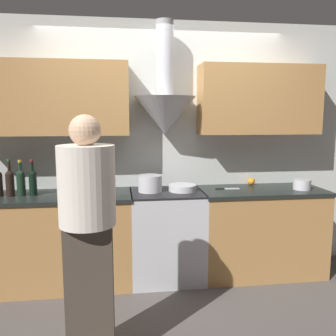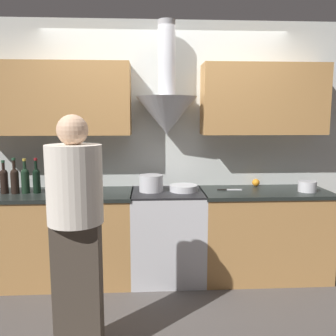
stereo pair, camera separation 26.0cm
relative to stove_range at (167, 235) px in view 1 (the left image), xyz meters
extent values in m
plane|color=#4C4744|center=(0.00, -0.35, -0.45)|extent=(12.00, 12.00, 0.00)
cube|color=silver|center=(0.00, 0.33, 0.85)|extent=(8.40, 0.06, 2.60)
cone|color=silver|center=(0.00, 0.13, 1.19)|extent=(0.61, 0.61, 0.37)
cylinder|color=silver|center=(0.00, 0.13, 1.74)|extent=(0.17, 0.17, 0.72)
cube|color=#B27F47|center=(-1.10, 0.15, 1.35)|extent=(1.49, 0.32, 0.70)
cube|color=#B27F47|center=(0.98, 0.15, 1.35)|extent=(1.25, 0.32, 0.70)
cube|color=#B27F47|center=(-1.10, 0.00, -0.02)|extent=(1.49, 0.60, 0.86)
cube|color=black|center=(-1.10, 0.00, 0.43)|extent=(1.52, 0.62, 0.03)
cube|color=#B27F47|center=(0.98, 0.00, -0.02)|extent=(1.25, 0.60, 0.86)
cube|color=black|center=(0.98, 0.00, 0.43)|extent=(1.27, 0.62, 0.03)
cube|color=silver|center=(0.00, 0.00, -0.01)|extent=(0.72, 0.60, 0.88)
cube|color=black|center=(0.00, -0.30, -0.05)|extent=(0.50, 0.01, 0.39)
cube|color=black|center=(0.00, 0.00, 0.43)|extent=(0.72, 0.60, 0.02)
cube|color=silver|center=(0.00, 0.27, 0.37)|extent=(0.72, 0.06, 0.10)
cylinder|color=black|center=(-1.47, -0.01, 0.54)|extent=(0.08, 0.08, 0.20)
sphere|color=black|center=(-1.47, -0.01, 0.65)|extent=(0.07, 0.07, 0.07)
cylinder|color=black|center=(-1.47, -0.01, 0.72)|extent=(0.03, 0.03, 0.10)
cylinder|color=#234C33|center=(-1.47, -0.01, 0.78)|extent=(0.03, 0.03, 0.02)
cylinder|color=black|center=(-1.37, 0.01, 0.55)|extent=(0.08, 0.08, 0.20)
sphere|color=black|center=(-1.37, 0.01, 0.65)|extent=(0.08, 0.08, 0.08)
cylinder|color=black|center=(-1.37, 0.01, 0.71)|extent=(0.03, 0.03, 0.09)
cylinder|color=gold|center=(-1.37, 0.01, 0.77)|extent=(0.03, 0.03, 0.02)
cylinder|color=black|center=(-1.27, 0.00, 0.54)|extent=(0.07, 0.07, 0.20)
sphere|color=black|center=(-1.27, 0.00, 0.64)|extent=(0.07, 0.07, 0.07)
cylinder|color=black|center=(-1.27, 0.00, 0.71)|extent=(0.03, 0.03, 0.10)
cylinder|color=maroon|center=(-1.27, 0.00, 0.77)|extent=(0.03, 0.03, 0.02)
cylinder|color=silver|center=(-0.16, 0.02, 0.53)|extent=(0.24, 0.24, 0.16)
cylinder|color=silver|center=(0.16, 0.01, 0.47)|extent=(0.28, 0.28, 0.06)
sphere|color=orange|center=(0.96, 0.22, 0.48)|extent=(0.08, 0.08, 0.08)
cylinder|color=silver|center=(1.38, -0.08, 0.50)|extent=(0.18, 0.18, 0.10)
cube|color=silver|center=(0.68, 0.03, 0.45)|extent=(0.15, 0.04, 0.01)
cube|color=black|center=(0.55, 0.04, 0.45)|extent=(0.09, 0.03, 0.01)
cube|color=#473D33|center=(-0.66, -1.18, 0.02)|extent=(0.30, 0.20, 0.95)
cylinder|color=silver|center=(-0.66, -1.18, 0.75)|extent=(0.36, 0.36, 0.51)
sphere|color=#E0B28E|center=(-0.66, -1.18, 1.09)|extent=(0.20, 0.20, 0.20)
camera|label=1|loc=(-0.45, -3.42, 1.17)|focal=38.00mm
camera|label=2|loc=(-0.19, -3.44, 1.17)|focal=38.00mm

